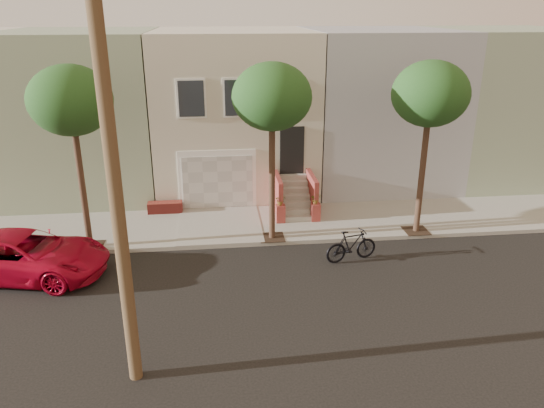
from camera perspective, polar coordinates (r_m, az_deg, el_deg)
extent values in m
plane|color=black|center=(15.70, -2.07, -10.24)|extent=(90.00, 90.00, 0.00)
cube|color=gray|center=(20.43, -3.25, -2.33)|extent=(40.00, 3.70, 0.15)
cube|color=beige|center=(25.03, -4.22, 10.54)|extent=(7.00, 8.00, 7.00)
cube|color=#8FA383|center=(25.69, -19.78, 9.65)|extent=(6.50, 8.00, 7.00)
cube|color=#9A9EA3|center=(26.19, 11.08, 10.67)|extent=(6.50, 8.00, 7.00)
cube|color=#8FA383|center=(28.79, 23.74, 10.22)|extent=(6.50, 8.00, 7.00)
cube|color=white|center=(21.69, -5.99, 2.73)|extent=(3.20, 0.12, 2.50)
cube|color=beige|center=(21.67, -5.98, 2.43)|extent=(2.90, 0.06, 2.20)
cube|color=gray|center=(20.37, -5.78, -2.21)|extent=(3.20, 3.70, 0.02)
cube|color=maroon|center=(21.84, -11.65, -0.34)|extent=(1.40, 0.45, 0.44)
cube|color=black|center=(21.55, 2.21, 5.90)|extent=(1.00, 0.06, 2.00)
cube|color=#3F4751|center=(20.87, -8.85, 11.36)|extent=(1.00, 0.06, 1.40)
cube|color=white|center=(20.89, -8.85, 11.37)|extent=(1.15, 0.05, 1.55)
cube|color=#3F4751|center=(20.88, -3.81, 11.56)|extent=(1.00, 0.06, 1.40)
cube|color=white|center=(20.89, -3.82, 11.56)|extent=(1.15, 0.05, 1.55)
cube|color=#3F4751|center=(21.03, 1.19, 11.67)|extent=(1.00, 0.06, 1.40)
cube|color=white|center=(21.05, 1.18, 11.68)|extent=(1.15, 0.05, 1.55)
cube|color=gray|center=(20.61, 2.86, -1.58)|extent=(1.20, 0.28, 0.20)
cube|color=gray|center=(20.79, 2.74, -0.78)|extent=(1.20, 0.28, 0.20)
cube|color=gray|center=(20.98, 2.63, 0.01)|extent=(1.20, 0.28, 0.20)
cube|color=gray|center=(21.16, 2.52, 0.78)|extent=(1.20, 0.28, 0.20)
cube|color=gray|center=(21.36, 2.42, 1.54)|extent=(1.20, 0.28, 0.20)
cube|color=gray|center=(21.55, 2.31, 2.29)|extent=(1.20, 0.28, 0.20)
cube|color=gray|center=(21.76, 2.21, 3.02)|extent=(1.20, 0.28, 0.20)
cube|color=maroon|center=(21.04, 0.64, 0.96)|extent=(0.18, 1.96, 1.60)
cube|color=maroon|center=(21.25, 4.39, 1.11)|extent=(0.18, 1.96, 1.60)
cube|color=maroon|center=(20.38, 0.94, -1.06)|extent=(0.35, 0.35, 0.70)
imported|color=#1F4C1B|center=(20.17, 0.95, 0.45)|extent=(0.40, 0.35, 0.45)
cube|color=maroon|center=(20.60, 4.81, -0.89)|extent=(0.35, 0.35, 0.70)
imported|color=#1F4C1B|center=(20.39, 4.86, 0.61)|extent=(0.41, 0.35, 0.45)
cube|color=#2D2116|center=(19.58, -19.32, -4.36)|extent=(0.90, 0.90, 0.02)
cylinder|color=#3D2A1C|center=(18.83, -20.07, 1.43)|extent=(0.22, 0.22, 4.20)
ellipsoid|color=#1F4C1B|center=(18.12, -21.26, 10.56)|extent=(2.70, 2.57, 2.29)
cube|color=#2D2116|center=(19.15, 0.00, -3.68)|extent=(0.90, 0.90, 0.02)
cylinder|color=#3D2A1C|center=(18.38, 0.00, 2.27)|extent=(0.22, 0.22, 4.20)
ellipsoid|color=#1F4C1B|center=(17.65, 0.00, 11.70)|extent=(2.70, 2.57, 2.29)
cube|color=#2D2116|center=(20.45, 15.52, -2.83)|extent=(0.90, 0.90, 0.02)
cylinder|color=#3D2A1C|center=(19.73, 16.10, 2.75)|extent=(0.22, 0.22, 4.20)
ellipsoid|color=#1F4C1B|center=(19.05, 17.02, 11.50)|extent=(2.70, 2.57, 2.29)
cylinder|color=#4B3623|center=(10.87, -17.04, 3.33)|extent=(0.30, 0.30, 10.00)
imported|color=#B40824|center=(18.31, -25.52, -5.10)|extent=(5.60, 3.41, 1.45)
imported|color=black|center=(17.77, 8.72, -4.52)|extent=(1.94, 0.97, 1.12)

